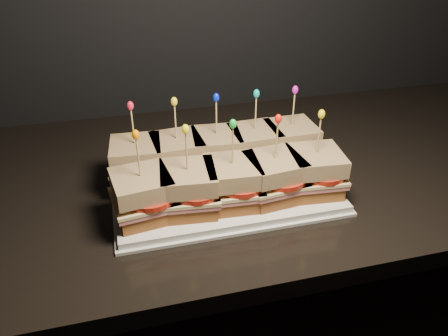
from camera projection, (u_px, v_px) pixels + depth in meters
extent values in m
cube|color=black|center=(192.00, 326.00, 1.15)|extent=(2.18, 0.64, 0.87)
cube|color=black|center=(184.00, 181.00, 0.91)|extent=(2.22, 0.68, 0.04)
cube|color=white|center=(224.00, 188.00, 0.84)|extent=(0.41, 0.25, 0.02)
cube|color=white|center=(224.00, 191.00, 0.84)|extent=(0.42, 0.27, 0.01)
cube|color=#5F3415|center=(138.00, 174.00, 0.84)|extent=(0.10, 0.10, 0.03)
cube|color=#C45D60|center=(138.00, 167.00, 0.84)|extent=(0.11, 0.10, 0.01)
cube|color=#F0D890|center=(137.00, 163.00, 0.83)|extent=(0.11, 0.11, 0.01)
cylinder|color=#B32314|center=(143.00, 161.00, 0.83)|extent=(0.09, 0.09, 0.01)
cube|color=#57300B|center=(136.00, 151.00, 0.82)|extent=(0.10, 0.10, 0.03)
cylinder|color=tan|center=(133.00, 129.00, 0.79)|extent=(0.00, 0.00, 0.09)
ellipsoid|color=red|center=(130.00, 106.00, 0.77)|extent=(0.01, 0.01, 0.02)
cube|color=#5F3415|center=(178.00, 169.00, 0.86)|extent=(0.10, 0.10, 0.03)
cube|color=#C45D60|center=(178.00, 161.00, 0.85)|extent=(0.11, 0.10, 0.01)
cube|color=#F0D890|center=(178.00, 158.00, 0.85)|extent=(0.11, 0.11, 0.01)
cylinder|color=#B32314|center=(184.00, 156.00, 0.84)|extent=(0.09, 0.09, 0.01)
cube|color=#57300B|center=(177.00, 146.00, 0.83)|extent=(0.10, 0.10, 0.03)
cylinder|color=tan|center=(176.00, 124.00, 0.81)|extent=(0.00, 0.00, 0.09)
ellipsoid|color=yellow|center=(174.00, 101.00, 0.79)|extent=(0.01, 0.01, 0.02)
cube|color=#5F3415|center=(217.00, 164.00, 0.88)|extent=(0.10, 0.10, 0.03)
cube|color=#C45D60|center=(217.00, 157.00, 0.87)|extent=(0.11, 0.11, 0.01)
cube|color=#F0D890|center=(217.00, 154.00, 0.87)|extent=(0.11, 0.11, 0.01)
cylinder|color=#B32314|center=(223.00, 151.00, 0.86)|extent=(0.09, 0.09, 0.01)
cube|color=#57300B|center=(217.00, 141.00, 0.85)|extent=(0.10, 0.10, 0.03)
cylinder|color=tan|center=(216.00, 120.00, 0.83)|extent=(0.00, 0.00, 0.09)
ellipsoid|color=#0420E0|center=(216.00, 97.00, 0.80)|extent=(0.01, 0.01, 0.02)
cube|color=#5F3415|center=(254.00, 159.00, 0.89)|extent=(0.09, 0.09, 0.03)
cube|color=#C45D60|center=(254.00, 152.00, 0.89)|extent=(0.10, 0.10, 0.01)
cube|color=#F0D890|center=(254.00, 149.00, 0.88)|extent=(0.11, 0.10, 0.01)
cylinder|color=#B32314|center=(261.00, 146.00, 0.88)|extent=(0.09, 0.09, 0.01)
cube|color=#57300B|center=(255.00, 137.00, 0.87)|extent=(0.10, 0.10, 0.03)
cylinder|color=tan|center=(256.00, 115.00, 0.84)|extent=(0.00, 0.00, 0.09)
ellipsoid|color=#0EA0B4|center=(256.00, 94.00, 0.82)|extent=(0.01, 0.01, 0.02)
cube|color=#5F3415|center=(289.00, 154.00, 0.91)|extent=(0.09, 0.09, 0.03)
cube|color=#C45D60|center=(290.00, 147.00, 0.90)|extent=(0.10, 0.10, 0.01)
cube|color=#F0D890|center=(290.00, 144.00, 0.90)|extent=(0.10, 0.10, 0.01)
cylinder|color=#B32314|center=(297.00, 142.00, 0.89)|extent=(0.09, 0.09, 0.01)
cube|color=#57300B|center=(291.00, 132.00, 0.88)|extent=(0.10, 0.10, 0.03)
cylinder|color=tan|center=(293.00, 111.00, 0.86)|extent=(0.00, 0.00, 0.09)
ellipsoid|color=#C318B6|center=(295.00, 90.00, 0.84)|extent=(0.01, 0.01, 0.02)
cube|color=#5F3415|center=(144.00, 209.00, 0.75)|extent=(0.10, 0.10, 0.03)
cube|color=#C45D60|center=(143.00, 201.00, 0.74)|extent=(0.11, 0.11, 0.01)
cube|color=#F0D890|center=(143.00, 198.00, 0.74)|extent=(0.11, 0.11, 0.01)
cylinder|color=#B32314|center=(150.00, 195.00, 0.73)|extent=(0.09, 0.09, 0.01)
cube|color=#57300B|center=(141.00, 184.00, 0.72)|extent=(0.10, 0.10, 0.03)
cylinder|color=tan|center=(139.00, 160.00, 0.70)|extent=(0.00, 0.00, 0.09)
ellipsoid|color=orange|center=(136.00, 135.00, 0.67)|extent=(0.01, 0.01, 0.02)
cube|color=#5F3415|center=(189.00, 202.00, 0.76)|extent=(0.10, 0.10, 0.03)
cube|color=#C45D60|center=(189.00, 194.00, 0.76)|extent=(0.11, 0.11, 0.01)
cube|color=#F0D890|center=(189.00, 191.00, 0.75)|extent=(0.11, 0.11, 0.01)
cylinder|color=#B32314|center=(196.00, 188.00, 0.75)|extent=(0.09, 0.09, 0.01)
cube|color=#57300B|center=(188.00, 178.00, 0.74)|extent=(0.10, 0.10, 0.03)
cylinder|color=tan|center=(187.00, 154.00, 0.71)|extent=(0.00, 0.00, 0.09)
ellipsoid|color=yellow|center=(185.00, 129.00, 0.69)|extent=(0.01, 0.01, 0.02)
cube|color=#5F3415|center=(232.00, 196.00, 0.78)|extent=(0.10, 0.10, 0.03)
cube|color=#C45D60|center=(232.00, 188.00, 0.77)|extent=(0.11, 0.10, 0.01)
cube|color=#F0D890|center=(232.00, 185.00, 0.77)|extent=(0.11, 0.11, 0.01)
cylinder|color=#B32314|center=(240.00, 182.00, 0.76)|extent=(0.09, 0.09, 0.01)
cube|color=#57300B|center=(232.00, 172.00, 0.75)|extent=(0.10, 0.10, 0.03)
cylinder|color=tan|center=(233.00, 148.00, 0.73)|extent=(0.00, 0.00, 0.09)
ellipsoid|color=green|center=(233.00, 124.00, 0.71)|extent=(0.01, 0.01, 0.02)
cube|color=#5F3415|center=(273.00, 190.00, 0.80)|extent=(0.10, 0.10, 0.03)
cube|color=#C45D60|center=(274.00, 182.00, 0.79)|extent=(0.11, 0.11, 0.01)
cube|color=#F0D890|center=(274.00, 179.00, 0.79)|extent=(0.11, 0.11, 0.01)
cylinder|color=#B32314|center=(282.00, 176.00, 0.78)|extent=(0.09, 0.09, 0.01)
cube|color=#57300B|center=(275.00, 166.00, 0.77)|extent=(0.10, 0.10, 0.03)
cylinder|color=tan|center=(277.00, 143.00, 0.75)|extent=(0.00, 0.00, 0.09)
ellipsoid|color=red|center=(278.00, 119.00, 0.72)|extent=(0.01, 0.01, 0.02)
cube|color=#5F3415|center=(313.00, 184.00, 0.81)|extent=(0.10, 0.10, 0.03)
cube|color=#C45D60|center=(314.00, 177.00, 0.81)|extent=(0.11, 0.11, 0.01)
cube|color=#F0D890|center=(314.00, 173.00, 0.80)|extent=(0.11, 0.11, 0.01)
cylinder|color=#B32314|center=(322.00, 171.00, 0.80)|extent=(0.09, 0.09, 0.01)
cube|color=#57300B|center=(316.00, 160.00, 0.79)|extent=(0.10, 0.10, 0.03)
cylinder|color=tan|center=(319.00, 138.00, 0.76)|extent=(0.00, 0.00, 0.09)
ellipsoid|color=yellow|center=(322.00, 114.00, 0.74)|extent=(0.01, 0.01, 0.02)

